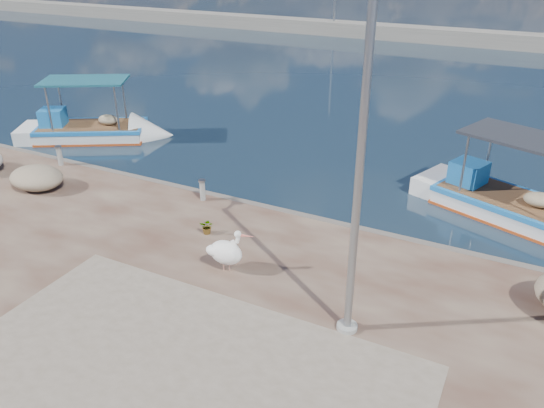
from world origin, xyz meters
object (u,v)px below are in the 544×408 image
(boat_right, at_px, (509,209))
(pelican, at_px, (227,252))
(lamp_post, at_px, (359,186))
(bollard_near, at_px, (202,189))
(boat_left, at_px, (91,133))

(boat_right, xyz_separation_m, pelican, (-5.94, -7.36, 0.79))
(boat_right, bearing_deg, lamp_post, -86.83)
(bollard_near, bearing_deg, boat_right, 26.29)
(lamp_post, bearing_deg, pelican, 167.87)
(boat_left, xyz_separation_m, lamp_post, (14.60, -7.62, 3.56))
(boat_left, height_order, lamp_post, lamp_post)
(pelican, bearing_deg, boat_right, 28.36)
(boat_right, height_order, bollard_near, boat_right)
(boat_right, relative_size, pelican, 5.70)
(lamp_post, height_order, bollard_near, lamp_post)
(boat_right, bearing_deg, bollard_near, -133.18)
(boat_right, xyz_separation_m, bollard_near, (-8.69, -4.29, 0.64))
(boat_right, height_order, lamp_post, lamp_post)
(pelican, height_order, lamp_post, lamp_post)
(boat_left, xyz_separation_m, pelican, (11.20, -6.89, 0.79))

